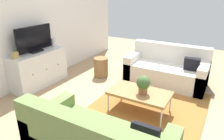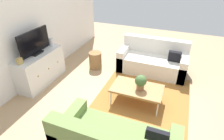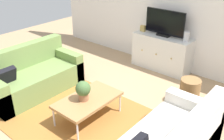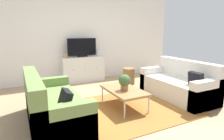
# 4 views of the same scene
# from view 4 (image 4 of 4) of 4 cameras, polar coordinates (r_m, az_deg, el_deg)

# --- Properties ---
(ground_plane) EXTENTS (10.00, 10.00, 0.00)m
(ground_plane) POSITION_cam_4_polar(r_m,az_deg,el_deg) (3.89, 3.37, -10.91)
(ground_plane) COLOR tan
(wall_back) EXTENTS (6.40, 0.12, 2.70)m
(wall_back) POSITION_cam_4_polar(r_m,az_deg,el_deg) (5.94, -9.10, 10.11)
(wall_back) COLOR white
(wall_back) RESTS_ON ground_plane
(area_rug) EXTENTS (2.50, 1.90, 0.01)m
(area_rug) POSITION_cam_4_polar(r_m,az_deg,el_deg) (3.77, 4.54, -11.59)
(area_rug) COLOR #9E662D
(area_rug) RESTS_ON ground_plane
(couch_left_side) EXTENTS (0.82, 1.71, 0.84)m
(couch_left_side) POSITION_cam_4_polar(r_m,az_deg,el_deg) (3.25, -18.37, -10.70)
(couch_left_side) COLOR olive
(couch_left_side) RESTS_ON ground_plane
(couch_right_side) EXTENTS (0.82, 1.71, 0.84)m
(couch_right_side) POSITION_cam_4_polar(r_m,az_deg,el_deg) (4.58, 19.84, -4.31)
(couch_right_side) COLOR silver
(couch_right_side) RESTS_ON ground_plane
(coffee_table) EXTENTS (0.59, 1.02, 0.38)m
(coffee_table) POSITION_cam_4_polar(r_m,az_deg,el_deg) (3.72, 3.60, -6.26)
(coffee_table) COLOR #A37547
(coffee_table) RESTS_ON ground_plane
(potted_plant) EXTENTS (0.23, 0.23, 0.31)m
(potted_plant) POSITION_cam_4_polar(r_m,az_deg,el_deg) (3.60, 3.82, -3.53)
(potted_plant) COLOR #936042
(potted_plant) RESTS_ON coffee_table
(tv_console) EXTENTS (1.26, 0.47, 0.75)m
(tv_console) POSITION_cam_4_polar(r_m,az_deg,el_deg) (5.75, -8.85, 0.30)
(tv_console) COLOR silver
(tv_console) RESTS_ON ground_plane
(flat_screen_tv) EXTENTS (0.87, 0.16, 0.55)m
(flat_screen_tv) POSITION_cam_4_polar(r_m,az_deg,el_deg) (5.68, -9.12, 6.74)
(flat_screen_tv) COLOR black
(flat_screen_tv) RESTS_ON tv_console
(glass_vase) EXTENTS (0.11, 0.11, 0.20)m
(glass_vase) POSITION_cam_4_polar(r_m,az_deg,el_deg) (5.85, -4.22, 5.31)
(glass_vase) COLOR silver
(glass_vase) RESTS_ON tv_console
(mantel_clock) EXTENTS (0.11, 0.07, 0.13)m
(mantel_clock) POSITION_cam_4_polar(r_m,az_deg,el_deg) (5.55, -14.03, 4.31)
(mantel_clock) COLOR tan
(mantel_clock) RESTS_ON tv_console
(wicker_basket) EXTENTS (0.34, 0.34, 0.46)m
(wicker_basket) POSITION_cam_4_polar(r_m,az_deg,el_deg) (5.43, 5.13, -1.85)
(wicker_basket) COLOR olive
(wicker_basket) RESTS_ON ground_plane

